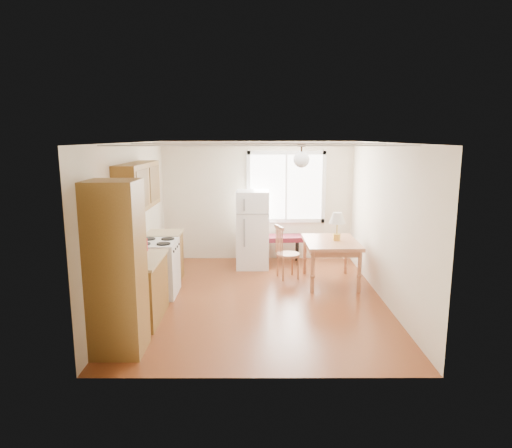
{
  "coord_description": "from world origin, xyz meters",
  "views": [
    {
      "loc": [
        -0.05,
        -7.06,
        2.59
      ],
      "look_at": [
        -0.04,
        0.43,
        1.15
      ],
      "focal_mm": 32.0,
      "sensor_mm": 36.0,
      "label": 1
    }
  ],
  "objects_px": {
    "refrigerator": "(253,229)",
    "chair": "(283,249)",
    "bench": "(272,239)",
    "dining_table": "(331,246)"
  },
  "relations": [
    {
      "from": "refrigerator",
      "to": "dining_table",
      "type": "bearing_deg",
      "value": -35.2
    },
    {
      "from": "refrigerator",
      "to": "bench",
      "type": "relative_size",
      "value": 1.21
    },
    {
      "from": "dining_table",
      "to": "refrigerator",
      "type": "bearing_deg",
      "value": 143.64
    },
    {
      "from": "refrigerator",
      "to": "chair",
      "type": "relative_size",
      "value": 1.57
    },
    {
      "from": "refrigerator",
      "to": "chair",
      "type": "distance_m",
      "value": 0.97
    },
    {
      "from": "chair",
      "to": "bench",
      "type": "bearing_deg",
      "value": 82.26
    },
    {
      "from": "refrigerator",
      "to": "chair",
      "type": "bearing_deg",
      "value": -52.41
    },
    {
      "from": "bench",
      "to": "dining_table",
      "type": "distance_m",
      "value": 1.64
    },
    {
      "from": "refrigerator",
      "to": "chair",
      "type": "xyz_separation_m",
      "value": [
        0.57,
        -0.75,
        -0.21
      ]
    },
    {
      "from": "bench",
      "to": "dining_table",
      "type": "bearing_deg",
      "value": -55.52
    }
  ]
}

